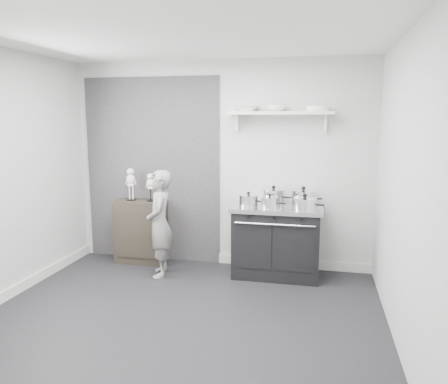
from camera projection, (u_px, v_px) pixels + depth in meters
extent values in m
plane|color=black|center=(179.00, 320.00, 4.28)|extent=(4.00, 4.00, 0.00)
cube|color=beige|center=(220.00, 164.00, 5.79)|extent=(4.00, 0.02, 2.70)
cube|color=beige|center=(68.00, 233.00, 2.32)|extent=(4.00, 0.02, 2.70)
cube|color=beige|center=(405.00, 192.00, 3.63)|extent=(0.02, 3.60, 2.70)
cube|color=silver|center=(173.00, 32.00, 3.83)|extent=(4.00, 3.60, 0.02)
cube|color=black|center=(152.00, 170.00, 5.99)|extent=(1.90, 0.02, 2.50)
cube|color=silver|center=(293.00, 263.00, 5.77)|extent=(2.00, 0.03, 0.12)
cube|color=silver|center=(3.00, 297.00, 4.69)|extent=(0.03, 3.60, 0.12)
cube|color=silver|center=(280.00, 113.00, 5.38)|extent=(1.30, 0.26, 0.04)
cube|color=silver|center=(237.00, 123.00, 5.58)|extent=(0.03, 0.12, 0.20)
cube|color=silver|center=(325.00, 123.00, 5.35)|extent=(0.03, 0.12, 0.20)
cube|color=black|center=(277.00, 243.00, 5.46)|extent=(1.05, 0.63, 0.84)
cube|color=silver|center=(277.00, 208.00, 5.39)|extent=(1.11, 0.67, 0.05)
cube|color=black|center=(253.00, 247.00, 5.21)|extent=(0.44, 0.02, 0.54)
cube|color=black|center=(296.00, 249.00, 5.10)|extent=(0.44, 0.02, 0.54)
cylinder|color=silver|center=(274.00, 225.00, 5.08)|extent=(0.94, 0.02, 0.02)
cylinder|color=black|center=(248.00, 216.00, 5.14)|extent=(0.04, 0.03, 0.04)
cylinder|color=black|center=(275.00, 217.00, 5.08)|extent=(0.04, 0.03, 0.04)
cylinder|color=black|center=(302.00, 219.00, 5.01)|extent=(0.04, 0.03, 0.04)
cube|color=black|center=(141.00, 231.00, 5.98)|extent=(0.66, 0.38, 0.86)
imported|color=gray|center=(160.00, 224.00, 5.40)|extent=(0.45, 0.56, 1.33)
cylinder|color=silver|center=(248.00, 201.00, 5.37)|extent=(0.23, 0.23, 0.12)
cylinder|color=silver|center=(249.00, 195.00, 5.35)|extent=(0.24, 0.24, 0.02)
sphere|color=black|center=(249.00, 193.00, 5.35)|extent=(0.04, 0.04, 0.04)
cylinder|color=black|center=(261.00, 201.00, 5.33)|extent=(0.10, 0.02, 0.02)
cylinder|color=silver|center=(273.00, 197.00, 5.51)|extent=(0.26, 0.26, 0.17)
cylinder|color=silver|center=(274.00, 190.00, 5.49)|extent=(0.27, 0.27, 0.02)
sphere|color=black|center=(274.00, 187.00, 5.49)|extent=(0.05, 0.05, 0.05)
cylinder|color=black|center=(287.00, 197.00, 5.47)|extent=(0.10, 0.02, 0.02)
cylinder|color=silver|center=(303.00, 198.00, 5.42)|extent=(0.29, 0.29, 0.17)
cylinder|color=silver|center=(303.00, 191.00, 5.41)|extent=(0.29, 0.29, 0.02)
sphere|color=black|center=(304.00, 188.00, 5.40)|extent=(0.05, 0.05, 0.05)
cylinder|color=black|center=(318.00, 199.00, 5.39)|extent=(0.10, 0.02, 0.02)
cylinder|color=silver|center=(305.00, 204.00, 5.13)|extent=(0.27, 0.27, 0.13)
cylinder|color=silver|center=(305.00, 198.00, 5.11)|extent=(0.28, 0.28, 0.02)
sphere|color=black|center=(305.00, 196.00, 5.11)|extent=(0.05, 0.05, 0.05)
cylinder|color=black|center=(320.00, 205.00, 5.09)|extent=(0.10, 0.02, 0.02)
cylinder|color=silver|center=(269.00, 203.00, 5.24)|extent=(0.21, 0.21, 0.12)
cylinder|color=silver|center=(269.00, 197.00, 5.22)|extent=(0.21, 0.21, 0.02)
sphere|color=black|center=(270.00, 195.00, 5.22)|extent=(0.04, 0.04, 0.04)
cylinder|color=black|center=(281.00, 204.00, 5.20)|extent=(0.10, 0.02, 0.02)
imported|color=white|center=(247.00, 109.00, 5.46)|extent=(0.28, 0.28, 0.07)
imported|color=white|center=(276.00, 108.00, 5.38)|extent=(0.24, 0.24, 0.07)
cylinder|color=white|center=(317.00, 109.00, 5.28)|extent=(0.28, 0.28, 0.06)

